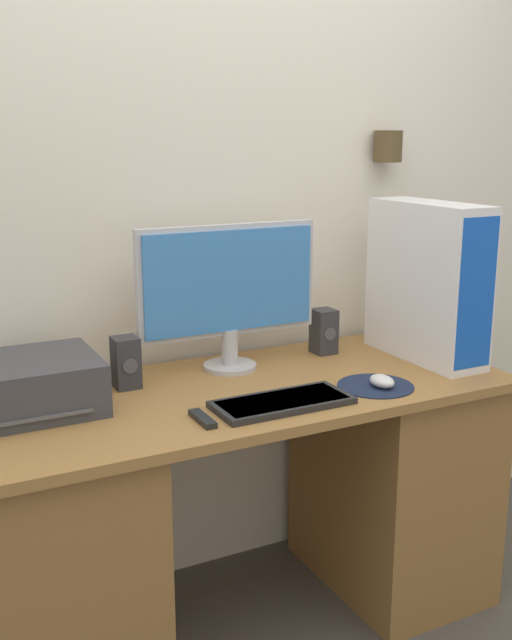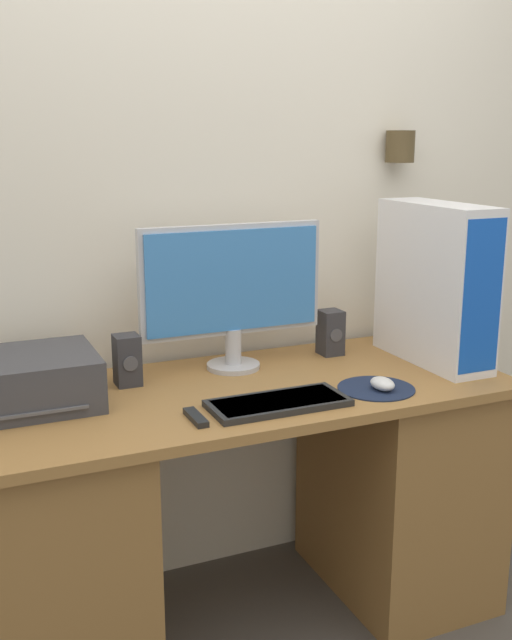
# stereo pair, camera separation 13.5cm
# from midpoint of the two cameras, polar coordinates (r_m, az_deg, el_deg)

# --- Properties ---
(wall_back) EXTENTS (6.40, 0.15, 2.70)m
(wall_back) POSITION_cam_midpoint_polar(r_m,az_deg,el_deg) (2.47, -6.83, 9.92)
(wall_back) COLOR silver
(wall_back) RESTS_ON ground_plane
(desk) EXTENTS (1.61, 0.68, 0.79)m
(desk) POSITION_cam_midpoint_polar(r_m,az_deg,el_deg) (2.37, -2.72, -13.93)
(desk) COLOR olive
(desk) RESTS_ON ground_plane
(monitor) EXTENTS (0.60, 0.17, 0.46)m
(monitor) POSITION_cam_midpoint_polar(r_m,az_deg,el_deg) (2.33, -3.74, 2.51)
(monitor) COLOR #B7B7BC
(monitor) RESTS_ON desk
(keyboard) EXTENTS (0.39, 0.17, 0.02)m
(keyboard) POSITION_cam_midpoint_polar(r_m,az_deg,el_deg) (2.07, 0.14, -6.29)
(keyboard) COLOR black
(keyboard) RESTS_ON desk
(mousepad) EXTENTS (0.23, 0.23, 0.00)m
(mousepad) POSITION_cam_midpoint_polar(r_m,az_deg,el_deg) (2.24, 7.39, -5.02)
(mousepad) COLOR #19233D
(mousepad) RESTS_ON desk
(mouse) EXTENTS (0.06, 0.09, 0.04)m
(mouse) POSITION_cam_midpoint_polar(r_m,az_deg,el_deg) (2.23, 7.87, -4.65)
(mouse) COLOR silver
(mouse) RESTS_ON mousepad
(computer_tower) EXTENTS (0.16, 0.46, 0.52)m
(computer_tower) POSITION_cam_midpoint_polar(r_m,az_deg,el_deg) (2.50, 11.45, 2.88)
(computer_tower) COLOR white
(computer_tower) RESTS_ON desk
(printer) EXTENTS (0.35, 0.33, 0.14)m
(printer) POSITION_cam_midpoint_polar(r_m,az_deg,el_deg) (2.13, -18.51, -4.74)
(printer) COLOR #38383D
(printer) RESTS_ON desk
(speaker_left) EXTENTS (0.07, 0.08, 0.15)m
(speaker_left) POSITION_cam_midpoint_polar(r_m,az_deg,el_deg) (2.24, -11.59, -3.21)
(speaker_left) COLOR #2D2D33
(speaker_left) RESTS_ON desk
(speaker_right) EXTENTS (0.07, 0.08, 0.15)m
(speaker_right) POSITION_cam_midpoint_polar(r_m,az_deg,el_deg) (2.55, 3.68, -0.88)
(speaker_right) COLOR #2D2D33
(speaker_right) RESTS_ON desk
(remote_control) EXTENTS (0.03, 0.12, 0.02)m
(remote_control) POSITION_cam_midpoint_polar(r_m,az_deg,el_deg) (1.97, -6.07, -7.52)
(remote_control) COLOR black
(remote_control) RESTS_ON desk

